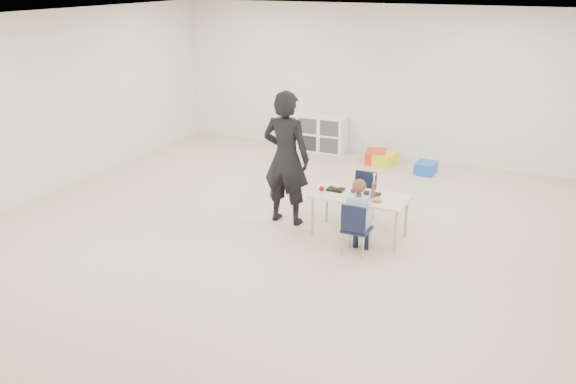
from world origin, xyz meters
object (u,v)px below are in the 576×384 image
at_px(child, 357,213).
at_px(adult, 286,158).
at_px(cubby_shelf, 311,132).
at_px(table, 359,216).
at_px(chair_near, 357,228).

bearing_deg(child, adult, 155.23).
bearing_deg(cubby_shelf, table, -58.13).
relative_size(cubby_shelf, adult, 0.75).
xyz_separation_m(table, chair_near, (0.15, -0.53, 0.05)).
xyz_separation_m(cubby_shelf, adult, (1.14, -3.55, 0.58)).
bearing_deg(chair_near, child, 0.00).
bearing_deg(chair_near, cubby_shelf, 120.17).
xyz_separation_m(child, cubby_shelf, (-2.38, 4.13, -0.19)).
relative_size(chair_near, adult, 0.37).
bearing_deg(child, cubby_shelf, 120.17).
distance_m(table, adult, 1.27).
bearing_deg(adult, table, 178.85).
bearing_deg(adult, chair_near, 156.33).
height_order(chair_near, adult, adult).
xyz_separation_m(table, adult, (-1.10, 0.05, 0.64)).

